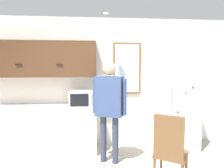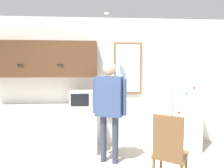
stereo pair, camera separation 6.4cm
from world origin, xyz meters
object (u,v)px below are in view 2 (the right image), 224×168
microwave (83,98)px  chair (169,149)px  refrigerator (176,105)px  person (109,101)px

microwave → chair: size_ratio=0.46×
refrigerator → chair: refrigerator is taller
person → chair: 1.23m
microwave → refrigerator: bearing=1.0°
microwave → person: bearing=-45.6°
person → chair: size_ratio=1.71×
person → refrigerator: (1.39, 0.53, -0.19)m
microwave → refrigerator: refrigerator is taller
microwave → chair: 1.88m
microwave → refrigerator: (1.88, 0.03, -0.17)m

